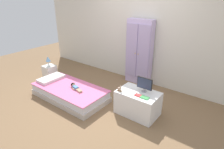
% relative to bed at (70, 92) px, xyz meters
% --- Properties ---
extents(ground_plane, '(10.00, 10.00, 0.02)m').
position_rel_bed_xyz_m(ground_plane, '(0.69, 0.18, -0.14)').
color(ground_plane, brown).
extents(back_wall, '(6.40, 0.05, 2.70)m').
position_rel_bed_xyz_m(back_wall, '(0.69, 1.76, 1.22)').
color(back_wall, silver).
rests_on(back_wall, ground_plane).
extents(bed, '(1.67, 0.84, 0.27)m').
position_rel_bed_xyz_m(bed, '(0.00, 0.00, 0.00)').
color(bed, beige).
rests_on(bed, ground_plane).
extents(pillow, '(0.32, 0.60, 0.06)m').
position_rel_bed_xyz_m(pillow, '(-0.64, 0.00, 0.17)').
color(pillow, white).
rests_on(pillow, bed).
extents(doll, '(0.39, 0.17, 0.10)m').
position_rel_bed_xyz_m(doll, '(0.13, 0.04, 0.17)').
color(doll, '#4C84C6').
rests_on(doll, bed).
extents(nightstand, '(0.28, 0.28, 0.43)m').
position_rel_bed_xyz_m(nightstand, '(-1.08, 0.28, 0.08)').
color(nightstand, silver).
rests_on(nightstand, ground_plane).
extents(table_lamp, '(0.12, 0.12, 0.25)m').
position_rel_bed_xyz_m(table_lamp, '(-1.08, 0.28, 0.47)').
color(table_lamp, '#B7B2AD').
rests_on(table_lamp, nightstand).
extents(wardrobe, '(0.65, 0.25, 1.60)m').
position_rel_bed_xyz_m(wardrobe, '(0.78, 1.60, 0.67)').
color(wardrobe, silver).
rests_on(wardrobe, ground_plane).
extents(tv_stand, '(0.77, 0.51, 0.47)m').
position_rel_bed_xyz_m(tv_stand, '(1.49, 0.39, 0.10)').
color(tv_stand, white).
rests_on(tv_stand, ground_plane).
extents(tv_monitor, '(0.30, 0.10, 0.28)m').
position_rel_bed_xyz_m(tv_monitor, '(1.56, 0.47, 0.49)').
color(tv_monitor, '#99999E').
rests_on(tv_monitor, tv_stand).
extents(rocking_horse_toy, '(0.10, 0.04, 0.12)m').
position_rel_bed_xyz_m(rocking_horse_toy, '(1.19, 0.21, 0.39)').
color(rocking_horse_toy, '#8E6642').
rests_on(rocking_horse_toy, tv_stand).
extents(book_red, '(0.12, 0.09, 0.01)m').
position_rel_bed_xyz_m(book_red, '(1.55, 0.27, 0.34)').
color(book_red, '#CC3838').
rests_on(book_red, tv_stand).
extents(book_green, '(0.15, 0.10, 0.01)m').
position_rel_bed_xyz_m(book_green, '(1.68, 0.27, 0.34)').
color(book_green, '#429E51').
rests_on(book_green, tv_stand).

